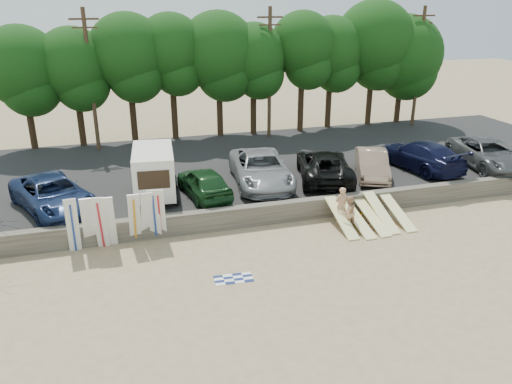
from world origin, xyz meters
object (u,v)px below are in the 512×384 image
(car_6, at_px, (488,154))
(beachgoer_b, at_px, (348,212))
(car_5, at_px, (420,155))
(car_0, at_px, (53,194))
(car_1, at_px, (204,182))
(car_2, at_px, (261,169))
(car_4, at_px, (372,164))
(car_3, at_px, (324,165))
(beachgoer_a, at_px, (341,205))
(box_trailer, at_px, (154,171))
(cooler, at_px, (357,218))

(car_6, distance_m, beachgoer_b, 11.88)
(car_5, xyz_separation_m, car_6, (4.10, -0.89, -0.02))
(car_0, xyz_separation_m, car_1, (7.20, -0.25, -0.04))
(car_2, height_order, car_4, car_2)
(car_3, bearing_deg, car_5, -162.94)
(car_1, bearing_deg, car_5, 174.15)
(car_4, bearing_deg, car_1, -156.03)
(beachgoer_a, bearing_deg, car_4, -143.00)
(box_trailer, xyz_separation_m, beachgoer_b, (8.44, -4.83, -1.29))
(car_0, xyz_separation_m, car_6, (24.38, -0.40, 0.02))
(cooler, bearing_deg, car_2, 129.12)
(box_trailer, height_order, car_6, box_trailer)
(car_6, bearing_deg, box_trailer, -173.88)
(box_trailer, height_order, car_2, box_trailer)
(car_0, relative_size, beachgoer_b, 3.56)
(car_3, relative_size, cooler, 15.50)
(car_1, distance_m, beachgoer_a, 6.97)
(beachgoer_a, relative_size, cooler, 4.77)
(car_1, relative_size, car_5, 0.76)
(car_2, xyz_separation_m, car_4, (6.33, -0.70, -0.11))
(car_1, bearing_deg, beachgoer_a, 140.32)
(car_3, xyz_separation_m, car_6, (10.26, -0.81, 0.01))
(cooler, bearing_deg, beachgoer_a, 172.62)
(car_1, distance_m, car_3, 6.95)
(car_6, bearing_deg, car_1, -172.18)
(car_4, xyz_separation_m, beachgoer_b, (-3.60, -4.44, -0.65))
(car_2, xyz_separation_m, car_3, (3.60, -0.26, -0.05))
(car_2, xyz_separation_m, beachgoer_b, (2.72, -5.14, -0.75))
(car_4, height_order, car_6, car_6)
(box_trailer, xyz_separation_m, car_3, (9.31, 0.05, -0.58))
(car_4, height_order, car_5, car_5)
(cooler, bearing_deg, car_0, 166.22)
(car_5, distance_m, beachgoer_a, 8.31)
(car_0, relative_size, cooler, 15.20)
(beachgoer_a, height_order, cooler, beachgoer_a)
(car_3, xyz_separation_m, beachgoer_a, (-0.94, -4.19, -0.61))
(beachgoer_a, bearing_deg, car_6, -171.88)
(car_2, bearing_deg, beachgoer_a, -52.56)
(car_3, distance_m, cooler, 4.54)
(box_trailer, height_order, car_4, box_trailer)
(car_5, bearing_deg, car_6, 157.65)
(box_trailer, bearing_deg, beachgoer_a, -20.93)
(car_2, bearing_deg, car_0, -169.88)
(car_1, xyz_separation_m, beachgoer_b, (6.04, -4.22, -0.65))
(car_1, xyz_separation_m, car_4, (9.64, 0.21, -0.00))
(car_6, height_order, cooler, car_6)
(car_0, xyz_separation_m, car_3, (14.12, 0.41, 0.02))
(car_4, bearing_deg, car_5, 31.46)
(car_5, distance_m, beachgoer_b, 8.64)
(beachgoer_b, bearing_deg, car_6, -169.81)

